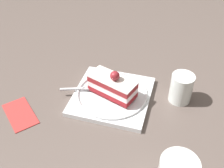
{
  "coord_description": "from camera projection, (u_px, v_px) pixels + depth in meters",
  "views": [
    {
      "loc": [
        -0.29,
        0.49,
        0.51
      ],
      "look_at": [
        -0.02,
        0.01,
        0.05
      ],
      "focal_mm": 44.38,
      "sensor_mm": 36.0,
      "label": 1
    }
  ],
  "objects": [
    {
      "name": "drink_glass_far",
      "position": [
        181.0,
        89.0,
        0.72
      ],
      "size": [
        0.06,
        0.06,
        0.08
      ],
      "color": "white",
      "rests_on": "ground_plane"
    },
    {
      "name": "dessert_plate",
      "position": [
        112.0,
        95.0,
        0.74
      ],
      "size": [
        0.24,
        0.24,
        0.02
      ],
      "color": "white",
      "rests_on": "ground_plane"
    },
    {
      "name": "folded_napkin",
      "position": [
        20.0,
        114.0,
        0.7
      ],
      "size": [
        0.13,
        0.11,
        0.0
      ],
      "primitive_type": "cube",
      "rotation": [
        0.0,
        0.0,
        2.65
      ],
      "color": "#B2322F",
      "rests_on": "ground_plane"
    },
    {
      "name": "ground_plane",
      "position": [
        105.0,
        93.0,
        0.76
      ],
      "size": [
        2.4,
        2.4,
        0.0
      ],
      "primitive_type": "plane",
      "color": "#594D47"
    },
    {
      "name": "cake_slice",
      "position": [
        113.0,
        85.0,
        0.72
      ],
      "size": [
        0.13,
        0.07,
        0.07
      ],
      "color": "maroon",
      "rests_on": "dessert_plate"
    },
    {
      "name": "fork",
      "position": [
        82.0,
        89.0,
        0.74
      ],
      "size": [
        0.1,
        0.07,
        0.0
      ],
      "color": "silver",
      "rests_on": "dessert_plate"
    }
  ]
}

